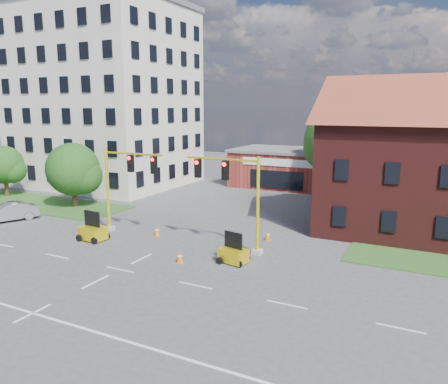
{
  "coord_description": "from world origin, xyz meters",
  "views": [
    {
      "loc": [
        15.94,
        -18.45,
        9.21
      ],
      "look_at": [
        1.65,
        10.0,
        2.91
      ],
      "focal_mm": 35.0,
      "sensor_mm": 36.0,
      "label": 1
    }
  ],
  "objects_px": {
    "trailer_east": "(233,254)",
    "pickup_white": "(397,222)",
    "trailer_west": "(93,232)",
    "signal_mast_east": "(234,191)",
    "signal_mast_west": "(125,181)"
  },
  "relations": [
    {
      "from": "trailer_west",
      "to": "trailer_east",
      "type": "height_order",
      "value": "trailer_west"
    },
    {
      "from": "signal_mast_west",
      "to": "signal_mast_east",
      "type": "xyz_separation_m",
      "value": [
        8.71,
        0.0,
        0.0
      ]
    },
    {
      "from": "trailer_west",
      "to": "trailer_east",
      "type": "xyz_separation_m",
      "value": [
        10.63,
        0.37,
        -0.06
      ]
    },
    {
      "from": "trailer_east",
      "to": "pickup_white",
      "type": "xyz_separation_m",
      "value": [
        8.0,
        11.48,
        0.13
      ]
    },
    {
      "from": "signal_mast_west",
      "to": "trailer_east",
      "type": "relative_size",
      "value": 3.4
    },
    {
      "from": "signal_mast_east",
      "to": "trailer_west",
      "type": "xyz_separation_m",
      "value": [
        -9.65,
        -2.48,
        -3.29
      ]
    },
    {
      "from": "trailer_west",
      "to": "signal_mast_east",
      "type": "bearing_deg",
      "value": 18.83
    },
    {
      "from": "signal_mast_west",
      "to": "signal_mast_east",
      "type": "bearing_deg",
      "value": 0.0
    },
    {
      "from": "signal_mast_west",
      "to": "trailer_west",
      "type": "xyz_separation_m",
      "value": [
        -0.94,
        -2.48,
        -3.29
      ]
    },
    {
      "from": "pickup_white",
      "to": "trailer_west",
      "type": "bearing_deg",
      "value": 101.61
    },
    {
      "from": "signal_mast_west",
      "to": "signal_mast_east",
      "type": "height_order",
      "value": "same"
    },
    {
      "from": "trailer_east",
      "to": "pickup_white",
      "type": "bearing_deg",
      "value": 66.58
    },
    {
      "from": "signal_mast_east",
      "to": "pickup_white",
      "type": "xyz_separation_m",
      "value": [
        8.98,
        9.37,
        -3.22
      ]
    },
    {
      "from": "trailer_west",
      "to": "pickup_white",
      "type": "height_order",
      "value": "trailer_west"
    },
    {
      "from": "signal_mast_east",
      "to": "pickup_white",
      "type": "distance_m",
      "value": 13.37
    }
  ]
}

